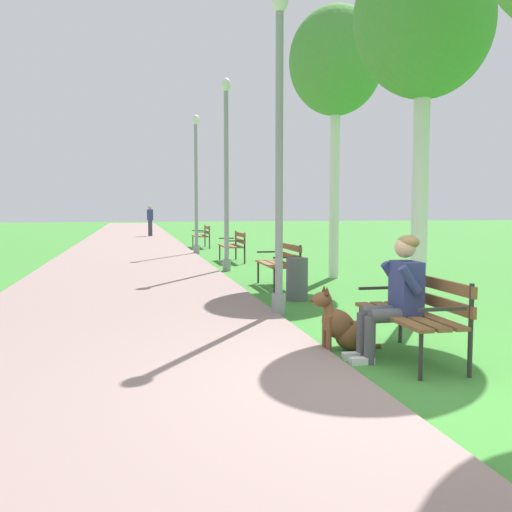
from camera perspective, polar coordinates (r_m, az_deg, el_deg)
name	(u,v)px	position (r m, az deg, el deg)	size (l,w,h in m)	color
ground_plane	(398,389)	(5.14, 13.81, -12.58)	(120.00, 120.00, 0.00)	#3D8433
paved_path	(130,239)	(28.45, -12.28, 1.63)	(4.28, 60.00, 0.04)	gray
park_bench_near	(415,309)	(6.03, 15.43, -5.03)	(0.55, 1.50, 0.85)	brown
park_bench_mid	(281,261)	(11.09, 2.48, -0.45)	(0.55, 1.50, 0.85)	brown
park_bench_far	(234,244)	(16.33, -2.21, 1.22)	(0.55, 1.50, 0.85)	brown
park_bench_furthest	(202,234)	(22.22, -5.30, 2.15)	(0.55, 1.50, 0.85)	brown
person_seated_on_near_bench	(396,292)	(5.92, 13.62, -3.51)	(0.74, 0.49, 1.25)	#4C4C51
dog_brown	(342,327)	(6.27, 8.51, -6.89)	(0.83, 0.29, 0.71)	brown
lamp_post_near	(279,150)	(8.22, 2.30, 10.41)	(0.24, 0.24, 4.51)	gray
lamp_post_mid	(226,172)	(13.95, -2.94, 8.22)	(0.24, 0.24, 4.57)	gray
lamp_post_far	(196,183)	(19.18, -5.93, 7.20)	(0.24, 0.24, 4.53)	gray
birch_tree_second	(424,23)	(9.11, 16.22, 21.15)	(2.02, 1.73, 5.28)	silver
birch_tree_third	(336,63)	(13.01, 7.87, 18.31)	(1.97, 2.16, 5.77)	silver
litter_bin	(297,279)	(9.53, 4.06, -2.30)	(0.36, 0.36, 0.70)	#515156
pedestrian_distant	(150,221)	(31.04, -10.39, 3.43)	(0.32, 0.22, 1.65)	#383842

